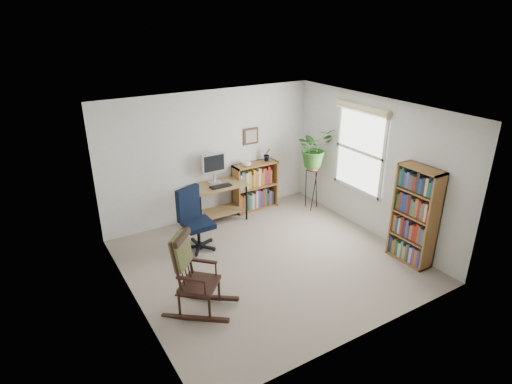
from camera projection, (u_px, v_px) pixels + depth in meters
floor at (269, 261)px, 6.79m from camera, size 4.20×4.00×0.00m
ceiling at (271, 111)px, 5.85m from camera, size 4.20×4.00×0.00m
wall_back at (211, 156)px, 7.89m from camera, size 4.20×0.00×2.40m
wall_front at (368, 252)px, 4.74m from camera, size 4.20×0.00×2.40m
wall_left at (129, 226)px, 5.31m from camera, size 0.00×4.00×2.40m
wall_right at (373, 167)px, 7.32m from camera, size 0.00×4.00×2.40m
window at (360, 152)px, 7.46m from camera, size 0.12×1.20×1.50m
desk at (218, 203)px, 7.97m from camera, size 1.01×0.56×0.73m
monitor at (214, 168)px, 7.82m from camera, size 0.46×0.16×0.56m
keyboard at (221, 186)px, 7.72m from camera, size 0.40×0.15×0.02m
office_chair at (198, 220)px, 6.95m from camera, size 0.74×0.74×1.06m
rocking_chair at (199, 274)px, 5.47m from camera, size 1.10×1.10×1.13m
low_bookshelf at (255, 186)px, 8.44m from camera, size 0.90×0.30×0.95m
tall_bookshelf at (415, 216)px, 6.52m from camera, size 0.29×0.68×1.56m
plant_stand at (312, 186)px, 8.42m from camera, size 0.35×0.35×0.96m
spider_plant at (315, 129)px, 7.98m from camera, size 1.69×1.88×1.46m
potted_plant_small at (267, 158)px, 8.37m from camera, size 0.13×0.24×0.11m
framed_picture at (251, 136)px, 8.17m from camera, size 0.32×0.04×0.32m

